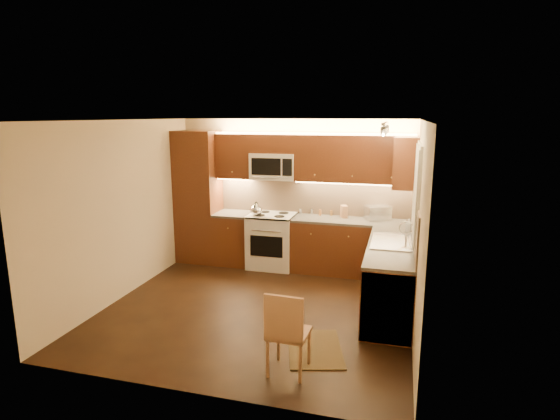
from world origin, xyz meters
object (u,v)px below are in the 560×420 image
(sink, at_px, (392,236))
(soap_bottle, at_px, (409,225))
(stove, at_px, (272,241))
(dining_chair, at_px, (289,331))
(kettle, at_px, (256,209))
(toaster_oven, at_px, (378,213))
(microwave, at_px, (274,166))
(knife_block, at_px, (344,212))

(sink, bearing_deg, soap_bottle, 71.98)
(stove, xyz_separation_m, dining_chair, (1.07, -3.07, -0.02))
(kettle, relative_size, toaster_oven, 0.63)
(sink, relative_size, soap_bottle, 4.88)
(kettle, bearing_deg, microwave, 54.74)
(kettle, distance_m, dining_chair, 3.25)
(sink, bearing_deg, toaster_oven, 101.48)
(soap_bottle, height_order, dining_chair, soap_bottle)
(toaster_oven, bearing_deg, knife_block, 156.18)
(kettle, bearing_deg, toaster_oven, 12.06)
(stove, bearing_deg, soap_bottle, -11.50)
(stove, bearing_deg, toaster_oven, 5.75)
(knife_block, relative_size, soap_bottle, 1.15)
(knife_block, relative_size, dining_chair, 0.23)
(stove, xyz_separation_m, toaster_oven, (1.74, 0.17, 0.55))
(microwave, xyz_separation_m, dining_chair, (1.07, -3.21, -1.28))
(soap_bottle, xyz_separation_m, dining_chair, (-1.15, -2.62, -0.54))
(microwave, distance_m, toaster_oven, 1.88)
(toaster_oven, bearing_deg, kettle, 164.66)
(soap_bottle, bearing_deg, kettle, -172.06)
(sink, height_order, soap_bottle, soap_bottle)
(kettle, relative_size, knife_block, 1.17)
(knife_block, height_order, soap_bottle, knife_block)
(knife_block, bearing_deg, kettle, 170.27)
(stove, distance_m, toaster_oven, 1.83)
(kettle, bearing_deg, knife_block, 15.21)
(soap_bottle, bearing_deg, microwave, 179.98)
(knife_block, bearing_deg, sink, -80.47)
(microwave, distance_m, knife_block, 1.39)
(microwave, bearing_deg, dining_chair, -71.51)
(knife_block, bearing_deg, stove, 165.31)
(microwave, bearing_deg, knife_block, 1.39)
(toaster_oven, relative_size, soap_bottle, 2.12)
(toaster_oven, distance_m, knife_block, 0.54)
(microwave, height_order, toaster_oven, microwave)
(stove, relative_size, kettle, 3.88)
(sink, relative_size, dining_chair, 0.97)
(stove, xyz_separation_m, sink, (2.00, -1.12, 0.52))
(sink, distance_m, kettle, 2.43)
(kettle, xyz_separation_m, knife_block, (1.42, 0.32, -0.04))
(sink, relative_size, kettle, 3.63)
(knife_block, height_order, dining_chair, knife_block)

